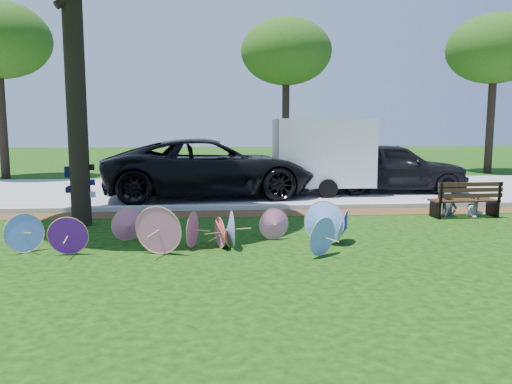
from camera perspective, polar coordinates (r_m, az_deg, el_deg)
ground at (r=8.49m, az=-2.31°, el=-7.87°), size 90.00×90.00×0.00m
mulch_strip at (r=12.88m, az=-3.11°, el=-2.50°), size 90.00×1.00×0.01m
curb at (r=13.56m, az=-3.19°, el=-1.75°), size 90.00×0.30×0.12m
street at (r=17.67m, az=-3.52°, el=0.26°), size 90.00×8.00×0.01m
parasol_pile at (r=9.27m, az=-5.17°, el=-4.24°), size 6.54×1.90×0.89m
black_van at (r=15.83m, az=-5.31°, el=2.72°), size 6.99×3.94×1.84m
dark_pickup at (r=17.62m, az=15.09°, el=2.76°), size 5.09×2.24×1.71m
cargo_trailer at (r=16.64m, az=7.65°, el=4.53°), size 3.17×2.06×2.77m
park_bench at (r=13.44m, az=22.64°, el=-0.76°), size 1.72×0.72×0.89m
person_left at (r=13.30m, az=21.24°, el=-0.02°), size 0.48×0.35×1.23m
person_right at (r=13.63m, az=23.88°, el=-0.23°), size 0.54×0.42×1.12m
bg_trees at (r=23.58m, az=1.53°, el=16.16°), size 26.41×6.85×7.40m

